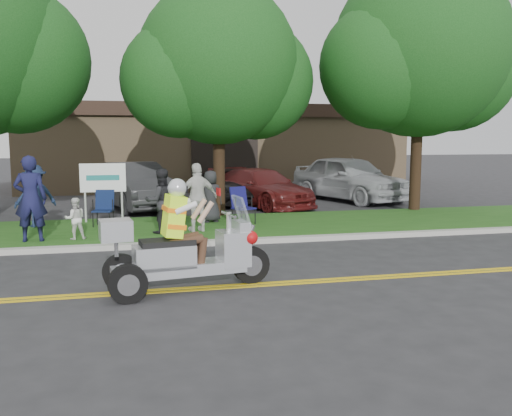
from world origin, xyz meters
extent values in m
plane|color=#28282B|center=(0.00, 0.00, 0.00)|extent=(120.00, 120.00, 0.00)
cube|color=gold|center=(0.00, -0.58, 0.01)|extent=(60.00, 0.10, 0.01)
cube|color=gold|center=(0.00, -0.42, 0.01)|extent=(60.00, 0.10, 0.01)
cube|color=#A8A89E|center=(0.00, 3.05, 0.06)|extent=(60.00, 0.25, 0.12)
cube|color=#1D4D14|center=(0.00, 5.20, 0.06)|extent=(60.00, 4.00, 0.10)
cube|color=#9E7F5B|center=(2.00, 19.00, 2.00)|extent=(18.00, 8.00, 4.00)
cube|color=black|center=(2.00, 14.95, 3.70)|extent=(18.00, 0.30, 0.60)
sphere|color=#124113|center=(-5.15, 7.30, 4.59)|extent=(4.05, 4.05, 4.05)
cylinder|color=#332114|center=(0.50, 7.20, 2.10)|extent=(0.36, 0.36, 4.20)
sphere|color=#124113|center=(0.50, 7.20, 4.65)|extent=(4.80, 4.80, 4.80)
sphere|color=#124113|center=(1.70, 7.50, 4.20)|extent=(3.60, 3.60, 3.60)
sphere|color=#124113|center=(-0.70, 7.00, 4.12)|extent=(3.36, 3.36, 3.36)
cylinder|color=#332114|center=(7.00, 7.00, 2.38)|extent=(0.36, 0.36, 4.76)
sphere|color=#124113|center=(7.00, 7.00, 5.27)|extent=(5.60, 5.60, 5.60)
sphere|color=#124113|center=(8.40, 7.30, 4.76)|extent=(4.20, 4.20, 4.20)
sphere|color=#124113|center=(5.60, 6.80, 4.68)|extent=(3.92, 3.92, 3.92)
cylinder|color=silver|center=(-3.40, 6.60, 0.55)|extent=(0.06, 0.06, 1.10)
cylinder|color=silver|center=(-2.40, 6.60, 0.55)|extent=(0.06, 0.06, 1.10)
cube|color=white|center=(-2.90, 6.60, 1.35)|extent=(1.25, 0.06, 0.80)
cylinder|color=black|center=(-0.17, -0.35, 0.32)|extent=(0.65, 0.24, 0.64)
cylinder|color=black|center=(-2.22, -1.04, 0.30)|extent=(0.61, 0.24, 0.59)
cylinder|color=black|center=(-2.33, -0.28, 0.30)|extent=(0.61, 0.24, 0.59)
cube|color=silver|center=(-1.33, -0.52, 0.36)|extent=(2.07, 0.78, 0.19)
cube|color=silver|center=(-1.64, -0.56, 0.58)|extent=(1.02, 0.62, 0.37)
cube|color=black|center=(-1.59, -0.56, 0.81)|extent=(0.91, 0.57, 0.11)
cube|color=silver|center=(-0.48, -0.39, 0.64)|extent=(0.55, 0.57, 0.58)
cube|color=silver|center=(-0.34, -0.37, 1.25)|extent=(0.27, 0.51, 0.52)
cube|color=silver|center=(-2.38, -0.67, 1.06)|extent=(0.54, 0.51, 0.32)
sphere|color=#B20C0F|center=(-0.22, -0.50, 0.83)|extent=(0.23, 0.23, 0.23)
cube|color=#BDF619|center=(-1.47, -0.54, 1.23)|extent=(0.42, 0.47, 0.69)
sphere|color=silver|center=(-1.41, -0.53, 1.68)|extent=(0.31, 0.31, 0.31)
cylinder|color=black|center=(-3.15, 5.65, 0.31)|extent=(0.03, 0.03, 0.40)
cylinder|color=black|center=(-2.72, 5.55, 0.31)|extent=(0.03, 0.03, 0.40)
cylinder|color=black|center=(-3.06, 6.04, 0.31)|extent=(0.03, 0.03, 0.40)
cylinder|color=black|center=(-2.63, 5.94, 0.31)|extent=(0.03, 0.03, 0.40)
cube|color=#0E1B43|center=(-2.89, 5.79, 0.52)|extent=(0.59, 0.56, 0.04)
cube|color=#0E1B43|center=(-2.84, 6.01, 0.79)|extent=(0.52, 0.26, 0.54)
cylinder|color=black|center=(0.75, 4.97, 0.32)|extent=(0.03, 0.03, 0.43)
cylinder|color=black|center=(1.17, 5.17, 0.32)|extent=(0.03, 0.03, 0.43)
cylinder|color=black|center=(0.56, 5.35, 0.32)|extent=(0.03, 0.03, 0.43)
cylinder|color=black|center=(0.98, 5.55, 0.32)|extent=(0.03, 0.03, 0.43)
cube|color=#12104E|center=(0.86, 5.26, 0.54)|extent=(0.69, 0.67, 0.04)
cube|color=#12104E|center=(0.76, 5.47, 0.83)|extent=(0.55, 0.37, 0.58)
imported|color=#15173C|center=(-4.37, 3.93, 1.09)|extent=(0.72, 0.48, 1.97)
imported|color=black|center=(-1.42, 4.35, 0.91)|extent=(0.89, 0.76, 1.61)
imported|color=silver|center=(-0.50, 4.39, 0.97)|extent=(1.09, 0.65, 1.74)
imported|color=#172442|center=(-4.62, 6.07, 0.93)|extent=(1.22, 0.98, 1.65)
imported|color=black|center=(0.04, 5.84, 0.84)|extent=(0.78, 0.57, 1.46)
imported|color=silver|center=(-3.43, 3.94, 0.59)|extent=(0.53, 0.44, 0.98)
imported|color=#2A2A2C|center=(-2.00, 9.95, 0.80)|extent=(3.08, 5.17, 1.61)
imported|color=black|center=(1.50, 10.83, 0.64)|extent=(2.65, 4.84, 1.29)
imported|color=#551413|center=(2.40, 9.58, 0.68)|extent=(3.60, 5.04, 1.36)
imported|color=#ADB0B4|center=(6.19, 10.62, 0.89)|extent=(3.71, 5.65, 1.79)
camera|label=1|loc=(-2.11, -9.17, 2.48)|focal=38.00mm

